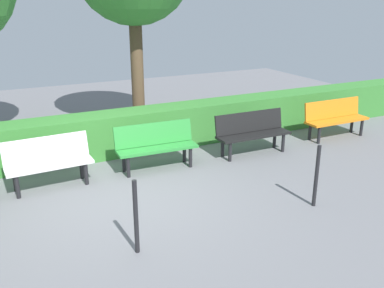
{
  "coord_description": "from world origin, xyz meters",
  "views": [
    {
      "loc": [
        1.85,
        6.2,
        3.08
      ],
      "look_at": [
        -1.39,
        -0.37,
        0.55
      ],
      "focal_mm": 39.67,
      "sensor_mm": 36.0,
      "label": 1
    }
  ],
  "objects_px": {
    "bench_orange": "(335,117)",
    "bench_green": "(156,144)",
    "bench_black": "(252,131)",
    "bench_white": "(48,160)"
  },
  "relations": [
    {
      "from": "bench_green",
      "to": "bench_orange",
      "type": "bearing_deg",
      "value": -178.01
    },
    {
      "from": "bench_green",
      "to": "bench_black",
      "type": "bearing_deg",
      "value": 179.51
    },
    {
      "from": "bench_green",
      "to": "bench_white",
      "type": "height_order",
      "value": "same"
    },
    {
      "from": "bench_orange",
      "to": "bench_green",
      "type": "bearing_deg",
      "value": -0.52
    },
    {
      "from": "bench_black",
      "to": "bench_white",
      "type": "bearing_deg",
      "value": -1.27
    },
    {
      "from": "bench_orange",
      "to": "bench_green",
      "type": "height_order",
      "value": "same"
    },
    {
      "from": "bench_orange",
      "to": "bench_white",
      "type": "relative_size",
      "value": 1.11
    },
    {
      "from": "bench_black",
      "to": "bench_white",
      "type": "relative_size",
      "value": 1.11
    },
    {
      "from": "bench_white",
      "to": "bench_green",
      "type": "bearing_deg",
      "value": 176.49
    },
    {
      "from": "bench_orange",
      "to": "bench_black",
      "type": "distance_m",
      "value": 2.34
    }
  ]
}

